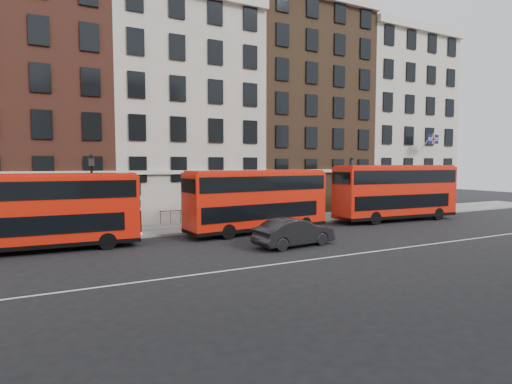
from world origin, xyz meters
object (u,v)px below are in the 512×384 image
bus_d (396,191)px  bus_b (41,210)px  traffic_light (440,188)px  bus_c (257,199)px  car_front (294,232)px

bus_d → bus_b: bearing=-176.9°
bus_d → traffic_light: 8.63m
bus_c → bus_d: bearing=-5.8°
traffic_light → car_front: bearing=-161.4°
bus_c → car_front: 5.36m
bus_c → car_front: bearing=-97.5°
car_front → traffic_light: bearing=-79.0°
car_front → traffic_light: size_ratio=1.55×
bus_b → car_front: 14.31m
bus_b → bus_d: (26.68, 0.00, 0.23)m
bus_b → traffic_light: size_ratio=3.18×
bus_b → car_front: (13.27, -5.14, -1.48)m
bus_c → bus_b: bearing=174.2°
bus_b → bus_d: bearing=2.6°
bus_b → bus_d: size_ratio=0.91×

